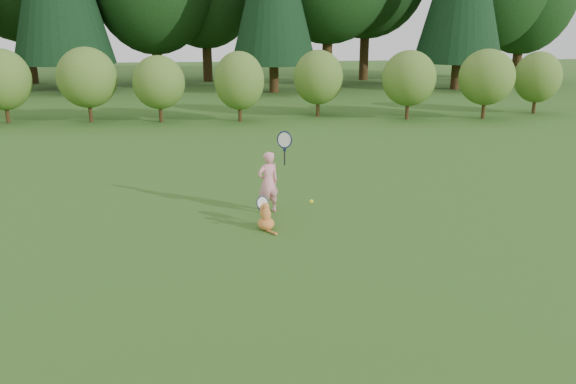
{
  "coord_description": "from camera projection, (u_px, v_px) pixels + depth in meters",
  "views": [
    {
      "loc": [
        -0.96,
        -8.58,
        3.51
      ],
      "look_at": [
        0.2,
        0.8,
        0.7
      ],
      "focal_mm": 35.0,
      "sensor_mm": 36.0,
      "label": 1
    }
  ],
  "objects": [
    {
      "name": "ground",
      "position": [
        282.0,
        247.0,
        9.28
      ],
      "size": [
        100.0,
        100.0,
        0.0
      ],
      "primitive_type": "plane",
      "color": "#224C15",
      "rests_on": "ground"
    },
    {
      "name": "shrub_row",
      "position": [
        243.0,
        84.0,
        21.25
      ],
      "size": [
        28.0,
        3.0,
        2.8
      ],
      "primitive_type": null,
      "color": "#517323",
      "rests_on": "ground"
    },
    {
      "name": "child",
      "position": [
        269.0,
        181.0,
        10.81
      ],
      "size": [
        0.71,
        0.44,
        1.82
      ],
      "rotation": [
        0.0,
        0.0,
        3.55
      ],
      "color": "pink",
      "rests_on": "ground"
    },
    {
      "name": "tennis_ball",
      "position": [
        311.0,
        201.0,
        9.31
      ],
      "size": [
        0.07,
        0.07,
        0.07
      ],
      "color": "yellow",
      "rests_on": "ground"
    },
    {
      "name": "cat",
      "position": [
        266.0,
        215.0,
        10.02
      ],
      "size": [
        0.38,
        0.72,
        0.68
      ],
      "rotation": [
        0.0,
        0.0,
        0.1
      ],
      "color": "orange",
      "rests_on": "ground"
    }
  ]
}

